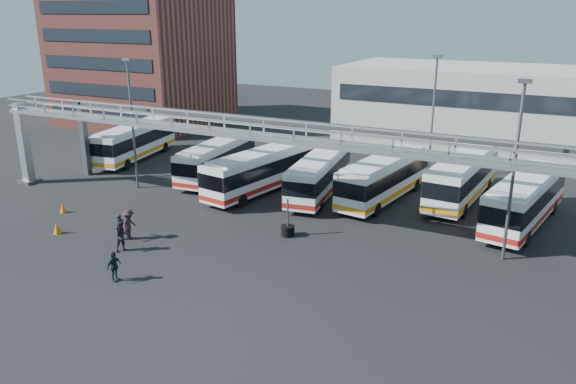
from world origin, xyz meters
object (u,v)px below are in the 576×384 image
at_px(bus_4, 319,174).
at_px(pedestrian_c, 129,224).
at_px(bus_2, 216,158).
at_px(bus_3, 260,170).
at_px(pedestrian_b, 122,236).
at_px(cone_left, 57,228).
at_px(light_pole_left, 132,117).
at_px(light_pole_back, 433,110).
at_px(pedestrian_a, 120,227).
at_px(bus_7, 525,198).
at_px(bus_6, 462,176).
at_px(pedestrian_d, 114,266).
at_px(bus_0, 135,141).
at_px(bus_5, 384,177).
at_px(tire_stack, 288,230).
at_px(light_pole_mid, 515,163).
at_px(cone_right, 63,208).

relative_size(bus_4, pedestrian_c, 5.48).
height_order(bus_2, bus_3, bus_3).
height_order(pedestrian_b, cone_left, pedestrian_b).
distance_m(light_pole_left, light_pole_back, 24.41).
xyz_separation_m(pedestrian_a, cone_left, (-4.32, -1.13, -0.44)).
height_order(bus_2, bus_7, bus_7).
distance_m(bus_6, pedestrian_b, 24.58).
distance_m(pedestrian_c, pedestrian_d, 5.76).
bearing_deg(bus_4, bus_0, 165.49).
relative_size(light_pole_left, pedestrian_a, 6.11).
distance_m(bus_5, tire_stack, 10.18).
xyz_separation_m(light_pole_mid, bus_5, (-9.43, 7.07, -3.89)).
distance_m(light_pole_back, pedestrian_d, 29.35).
relative_size(light_pole_mid, bus_2, 0.98).
bearing_deg(light_pole_mid, bus_6, 113.87).
bearing_deg(bus_2, pedestrian_d, -77.39).
bearing_deg(cone_left, cone_right, 133.26).
bearing_deg(cone_left, bus_5, 44.25).
height_order(pedestrian_a, cone_left, pedestrian_a).
distance_m(light_pole_left, light_pole_mid, 28.02).
xyz_separation_m(bus_6, pedestrian_d, (-13.55, -21.84, -1.07)).
xyz_separation_m(light_pole_mid, tire_stack, (-12.59, -2.50, -5.32)).
bearing_deg(bus_3, cone_left, -109.23).
xyz_separation_m(bus_5, cone_left, (-16.42, -16.00, -1.45)).
bearing_deg(light_pole_back, cone_right, -134.62).
height_order(cone_left, tire_stack, tire_stack).
bearing_deg(light_pole_back, bus_7, -46.09).
height_order(pedestrian_b, tire_stack, tire_stack).
xyz_separation_m(bus_5, pedestrian_a, (-12.10, -14.87, -1.01)).
distance_m(light_pole_back, tire_stack, 18.86).
distance_m(bus_0, bus_2, 10.60).
relative_size(pedestrian_c, cone_left, 2.47).
bearing_deg(bus_4, pedestrian_d, -109.81).
height_order(light_pole_left, bus_6, light_pole_left).
xyz_separation_m(cone_right, tire_stack, (16.08, 3.44, 0.05)).
distance_m(bus_0, cone_left, 18.94).
xyz_separation_m(light_pole_mid, cone_right, (-28.66, -5.94, -5.36)).
xyz_separation_m(bus_3, pedestrian_b, (-1.56, -13.51, -0.90)).
height_order(bus_5, pedestrian_d, bus_5).
distance_m(light_pole_left, cone_right, 8.80).
relative_size(pedestrian_d, tire_stack, 0.68).
height_order(bus_0, pedestrian_a, bus_0).
bearing_deg(bus_0, light_pole_mid, -23.52).
height_order(bus_5, cone_left, bus_5).
bearing_deg(bus_2, cone_right, -117.07).
height_order(pedestrian_b, cone_right, pedestrian_b).
xyz_separation_m(bus_0, pedestrian_c, (13.26, -15.44, -0.88)).
distance_m(bus_7, pedestrian_a, 26.08).
bearing_deg(bus_6, bus_2, -166.23).
relative_size(cone_left, tire_stack, 0.32).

